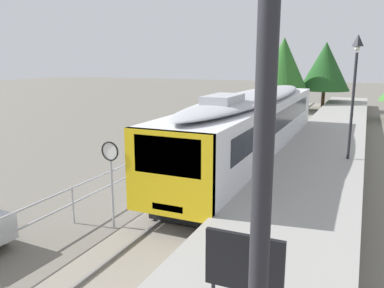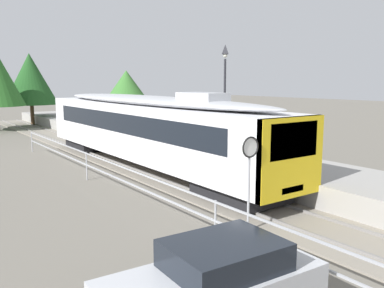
{
  "view_description": "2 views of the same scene",
  "coord_description": "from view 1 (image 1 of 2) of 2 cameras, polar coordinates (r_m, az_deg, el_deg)",
  "views": [
    {
      "loc": [
        5.02,
        2.74,
        5.19
      ],
      "look_at": [
        -1.0,
        16.25,
        2.0
      ],
      "focal_mm": 36.49,
      "sensor_mm": 36.0,
      "label": 1
    },
    {
      "loc": [
        -9.8,
        4.03,
        4.32
      ],
      "look_at": [
        -1.0,
        16.25,
        2.0
      ],
      "focal_mm": 38.12,
      "sensor_mm": 36.0,
      "label": 2
    }
  ],
  "objects": [
    {
      "name": "platform_notice_board",
      "position": [
        6.12,
        7.58,
        -17.33
      ],
      "size": [
        1.2,
        0.08,
        1.8
      ],
      "color": "#232328",
      "rests_on": "station_platform"
    },
    {
      "name": "speed_limit_sign",
      "position": [
        12.12,
        -11.81,
        -2.74
      ],
      "size": [
        0.61,
        0.1,
        2.81
      ],
      "color": "#9EA0A5",
      "rests_on": "ground"
    },
    {
      "name": "commuter_train",
      "position": [
        19.68,
        8.96,
        3.12
      ],
      "size": [
        2.82,
        18.79,
        3.74
      ],
      "color": "silver",
      "rests_on": "track_rails"
    },
    {
      "name": "platform_lamp_near_end",
      "position": [
        2.25,
        10.34,
        -2.65
      ],
      "size": [
        0.34,
        0.34,
        5.35
      ],
      "color": "#232328",
      "rests_on": "station_platform"
    },
    {
      "name": "tree_behind_carpark",
      "position": [
        43.38,
        18.9,
        10.68
      ],
      "size": [
        5.13,
        5.13,
        7.03
      ],
      "color": "brown",
      "rests_on": "ground"
    },
    {
      "name": "carpark_fence",
      "position": [
        13.16,
        -17.06,
        -7.37
      ],
      "size": [
        0.06,
        36.06,
        1.25
      ],
      "color": "#9EA0A5",
      "rests_on": "ground"
    },
    {
      "name": "tree_behind_station_far",
      "position": [
        41.02,
        13.22,
        11.31
      ],
      "size": [
        4.97,
        4.97,
        7.42
      ],
      "color": "brown",
      "rests_on": "ground"
    },
    {
      "name": "track_rails",
      "position": [
        20.56,
        9.12,
        -2.51
      ],
      "size": [
        3.2,
        60.0,
        0.14
      ],
      "color": "gray",
      "rests_on": "ground"
    },
    {
      "name": "platform_lamp_mid_platform",
      "position": [
        18.17,
        22.74,
        9.46
      ],
      "size": [
        0.34,
        0.34,
        5.35
      ],
      "color": "#232328",
      "rests_on": "station_platform"
    },
    {
      "name": "station_platform",
      "position": [
        19.91,
        18.23,
        -2.22
      ],
      "size": [
        3.9,
        60.0,
        0.9
      ],
      "primitive_type": "cube",
      "color": "#999691",
      "rests_on": "ground"
    },
    {
      "name": "ground_plane",
      "position": [
        21.5,
        1.37,
        -1.8
      ],
      "size": [
        160.0,
        160.0,
        0.0
      ],
      "primitive_type": "plane",
      "color": "#6B665B"
    }
  ]
}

